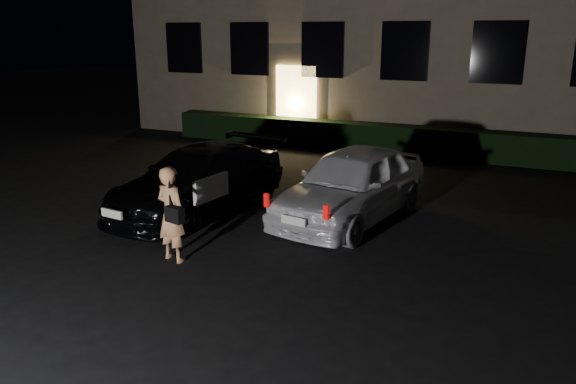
% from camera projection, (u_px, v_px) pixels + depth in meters
% --- Properties ---
extents(ground, '(80.00, 80.00, 0.00)m').
position_uv_depth(ground, '(211.00, 298.00, 7.84)').
color(ground, black).
rests_on(ground, ground).
extents(hedge, '(15.00, 0.70, 0.85)m').
position_uv_depth(hedge, '(396.00, 140.00, 16.91)').
color(hedge, black).
rests_on(hedge, ground).
extents(sedan, '(2.33, 4.69, 1.30)m').
position_uv_depth(sedan, '(199.00, 179.00, 11.51)').
color(sedan, black).
rests_on(sedan, ground).
extents(hatch, '(2.37, 4.42, 1.43)m').
position_uv_depth(hatch, '(352.00, 184.00, 10.94)').
color(hatch, white).
rests_on(hatch, ground).
extents(man, '(0.66, 0.50, 1.57)m').
position_uv_depth(man, '(172.00, 214.00, 8.92)').
color(man, tan).
rests_on(man, ground).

